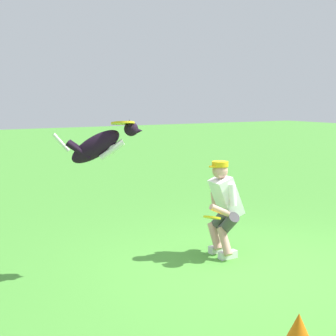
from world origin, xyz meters
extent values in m
plane|color=#4C9A37|center=(0.00, 0.00, 0.00)|extent=(60.00, 60.00, 0.00)
cube|color=silver|center=(-0.09, -0.90, 0.05)|extent=(0.26, 0.10, 0.10)
cylinder|color=tan|center=(-0.04, -0.91, 0.24)|extent=(0.15, 0.32, 0.37)
cylinder|color=#4A464B|center=(-0.10, -0.88, 0.47)|extent=(0.21, 0.42, 0.37)
cube|color=silver|center=(-0.05, -0.62, 0.05)|extent=(0.26, 0.10, 0.10)
cylinder|color=tan|center=(0.00, -0.63, 0.24)|extent=(0.15, 0.32, 0.37)
cylinder|color=#4A464B|center=(-0.06, -0.64, 0.47)|extent=(0.21, 0.42, 0.37)
cube|color=white|center=(-0.11, -0.75, 0.81)|extent=(0.45, 0.39, 0.58)
cylinder|color=white|center=(-0.12, -0.96, 0.87)|extent=(0.11, 0.15, 0.29)
cylinder|color=white|center=(-0.06, -0.56, 0.87)|extent=(0.11, 0.15, 0.29)
cylinder|color=tan|center=(0.14, -0.57, 0.69)|extent=(0.30, 0.12, 0.19)
cylinder|color=tan|center=(-0.08, -0.98, 0.71)|extent=(0.10, 0.15, 0.27)
sphere|color=tan|center=(-0.01, -0.77, 1.17)|extent=(0.21, 0.21, 0.21)
cylinder|color=gold|center=(-0.01, -0.77, 1.26)|extent=(0.22, 0.22, 0.07)
cylinder|color=gold|center=(0.09, -0.78, 1.23)|extent=(0.12, 0.12, 0.02)
ellipsoid|color=black|center=(1.66, -0.99, 1.56)|extent=(0.72, 0.53, 0.54)
ellipsoid|color=white|center=(1.51, -0.91, 1.53)|extent=(0.12, 0.17, 0.15)
sphere|color=black|center=(1.29, -0.80, 1.76)|extent=(0.17, 0.17, 0.17)
cone|color=black|center=(1.21, -0.76, 1.74)|extent=(0.12, 0.12, 0.09)
cone|color=black|center=(1.33, -0.76, 1.84)|extent=(0.06, 0.06, 0.07)
cone|color=black|center=(1.28, -0.86, 1.84)|extent=(0.06, 0.06, 0.07)
cylinder|color=white|center=(1.52, -0.84, 1.52)|extent=(0.30, 0.20, 0.24)
cylinder|color=white|center=(1.46, -0.97, 1.52)|extent=(0.30, 0.20, 0.24)
cylinder|color=black|center=(1.87, -1.01, 1.52)|extent=(0.30, 0.20, 0.24)
cylinder|color=black|center=(1.80, -1.14, 1.52)|extent=(0.30, 0.20, 0.24)
cylinder|color=white|center=(2.02, -1.17, 1.61)|extent=(0.20, 0.13, 0.23)
cylinder|color=yellow|center=(1.39, -0.81, 1.84)|extent=(0.31, 0.31, 0.07)
cylinder|color=yellow|center=(0.26, -0.57, 0.61)|extent=(0.25, 0.26, 0.12)
cone|color=orange|center=(0.97, 1.64, 0.17)|extent=(0.30, 0.30, 0.34)
camera|label=1|loc=(3.98, 4.49, 2.13)|focal=53.54mm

